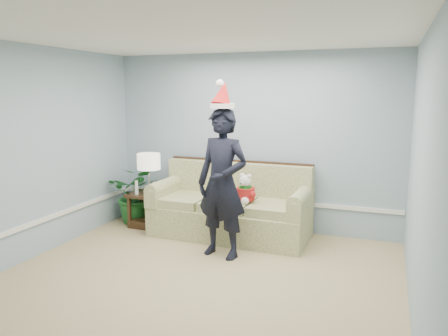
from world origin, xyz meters
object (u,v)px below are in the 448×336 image
side_table (148,214)px  teddy_bear (245,192)px  man (222,184)px  sofa (231,210)px  houseplant (137,194)px  table_lamp (149,163)px

side_table → teddy_bear: size_ratio=1.36×
side_table → man: 1.87m
sofa → man: bearing=-77.0°
sofa → side_table: 1.38m
houseplant → teddy_bear: bearing=-7.2°
man → teddy_bear: (0.10, 0.66, -0.24)m
table_lamp → teddy_bear: (1.60, -0.08, -0.31)m
table_lamp → man: size_ratio=0.33×
sofa → houseplant: 1.65m
side_table → table_lamp: table_lamp is taller
table_lamp → teddy_bear: bearing=-2.8°
houseplant → man: (1.83, -0.90, 0.50)m
houseplant → man: 2.10m
side_table → man: (1.55, -0.75, 0.75)m
side_table → houseplant: bearing=151.8°
table_lamp → man: 1.67m
sofa → teddy_bear: bearing=-33.0°
table_lamp → houseplant: 0.67m
sofa → side_table: (-1.37, -0.10, -0.17)m
sofa → teddy_bear: 0.47m
table_lamp → houseplant: (-0.33, 0.16, -0.56)m
table_lamp → side_table: bearing=165.4°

